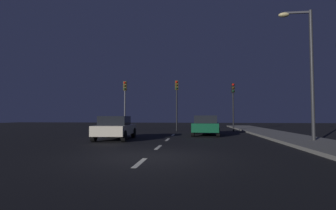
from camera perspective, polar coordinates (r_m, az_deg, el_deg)
name	(u,v)px	position (r m, az deg, el deg)	size (l,w,h in m)	color
ground_plane	(169,139)	(15.84, 0.14, -7.63)	(80.00, 80.00, 0.00)	black
sidewalk_curb_right	(295,139)	(16.79, 26.71, -6.81)	(3.00, 40.00, 0.15)	gray
lane_stripe_nearest	(140,163)	(7.79, -6.37, -12.83)	(0.16, 1.60, 0.01)	silver
lane_stripe_second	(158,147)	(11.49, -2.20, -9.52)	(0.16, 1.60, 0.01)	silver
lane_stripe_third	(168,140)	(15.24, -0.10, -7.81)	(0.16, 1.60, 0.01)	silver
lane_stripe_fourth	(173,135)	(19.01, 1.16, -6.78)	(0.16, 1.60, 0.01)	silver
traffic_signal_left	(125,96)	(25.08, -9.72, 2.02)	(0.32, 0.38, 4.84)	#4C4C51
traffic_signal_center	(177,96)	(24.19, 1.98, 2.15)	(0.32, 0.38, 4.83)	black
traffic_signal_right	(233,97)	(24.37, 14.52, 1.70)	(0.32, 0.38, 4.51)	black
car_stopped_ahead	(206,125)	(18.89, 8.61, -4.53)	(2.20, 4.45, 1.45)	#0F4C2D
car_adjacent_lane	(115,128)	(15.45, -11.84, -5.02)	(2.08, 4.05, 1.41)	beige
street_lamp_right	(307,63)	(15.39, 28.85, 8.42)	(1.74, 0.36, 7.06)	#2D2D30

